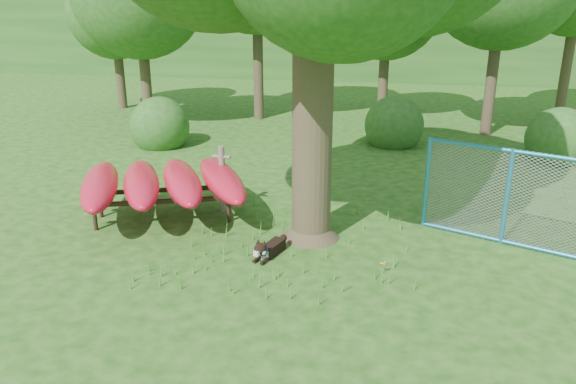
# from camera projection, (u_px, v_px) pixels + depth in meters

# --- Properties ---
(ground) EXTENTS (80.00, 80.00, 0.00)m
(ground) POSITION_uv_depth(u_px,v_px,m) (263.00, 271.00, 9.41)
(ground) COLOR #1A460E
(ground) RESTS_ON ground
(wooden_post) EXTENTS (0.39, 0.14, 1.42)m
(wooden_post) POSITION_uv_depth(u_px,v_px,m) (222.00, 177.00, 11.78)
(wooden_post) COLOR #695E4F
(wooden_post) RESTS_ON ground
(kayak_rack) EXTENTS (4.25, 3.82, 1.04)m
(kayak_rack) POSITION_uv_depth(u_px,v_px,m) (162.00, 183.00, 11.30)
(kayak_rack) COLOR black
(kayak_rack) RESTS_ON ground
(husky_dog) EXTENTS (0.47, 0.92, 0.43)m
(husky_dog) POSITION_uv_depth(u_px,v_px,m) (268.00, 249.00, 9.86)
(husky_dog) COLOR black
(husky_dog) RESTS_ON ground
(fence_section) EXTENTS (2.90, 1.28, 3.03)m
(fence_section) POSITION_uv_depth(u_px,v_px,m) (507.00, 197.00, 10.15)
(fence_section) COLOR teal
(fence_section) RESTS_ON ground
(wildflower_clump) EXTENTS (0.10, 0.08, 0.22)m
(wildflower_clump) POSITION_uv_depth(u_px,v_px,m) (383.00, 264.00, 9.24)
(wildflower_clump) COLOR #468D2E
(wildflower_clump) RESTS_ON ground
(bg_tree_c) EXTENTS (4.00, 4.00, 6.12)m
(bg_tree_c) POSITION_uv_depth(u_px,v_px,m) (388.00, 3.00, 19.82)
(bg_tree_c) COLOR #392F1F
(bg_tree_c) RESTS_ON ground
(bg_tree_f) EXTENTS (3.60, 3.60, 5.55)m
(bg_tree_f) POSITION_uv_depth(u_px,v_px,m) (114.00, 13.00, 21.83)
(bg_tree_f) COLOR #392F1F
(bg_tree_f) RESTS_ON ground
(shrub_left) EXTENTS (1.80, 1.80, 1.80)m
(shrub_left) POSITION_uv_depth(u_px,v_px,m) (161.00, 146.00, 17.25)
(shrub_left) COLOR #22531B
(shrub_left) RESTS_ON ground
(shrub_right) EXTENTS (1.80, 1.80, 1.80)m
(shrub_right) POSITION_uv_depth(u_px,v_px,m) (556.00, 161.00, 15.65)
(shrub_right) COLOR #22531B
(shrub_right) RESTS_ON ground
(shrub_mid) EXTENTS (1.80, 1.80, 1.80)m
(shrub_mid) POSITION_uv_depth(u_px,v_px,m) (393.00, 144.00, 17.39)
(shrub_mid) COLOR #22531B
(shrub_mid) RESTS_ON ground
(wooded_hillside) EXTENTS (80.00, 12.00, 6.00)m
(wooded_hillside) POSITION_uv_depth(u_px,v_px,m) (368.00, 19.00, 34.35)
(wooded_hillside) COLOR #22531B
(wooded_hillside) RESTS_ON ground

